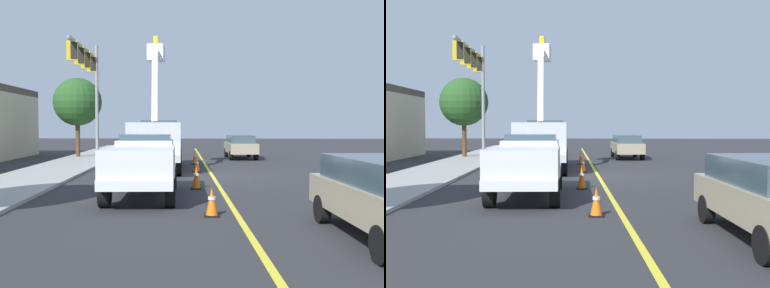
% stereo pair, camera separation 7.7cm
% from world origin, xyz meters
% --- Properties ---
extents(ground, '(120.00, 120.00, 0.00)m').
position_xyz_m(ground, '(0.00, 0.00, 0.00)').
color(ground, '#2D2D30').
extents(sidewalk_far_side, '(60.10, 7.80, 0.12)m').
position_xyz_m(sidewalk_far_side, '(-0.57, 8.04, 0.06)').
color(sidewalk_far_side, '#9E9E99').
rests_on(sidewalk_far_side, ground).
extents(lane_centre_stripe, '(49.89, 3.67, 0.01)m').
position_xyz_m(lane_centre_stripe, '(0.00, 0.00, 0.00)').
color(lane_centre_stripe, yellow).
rests_on(lane_centre_stripe, ground).
extents(utility_bucket_truck, '(8.36, 3.07, 7.29)m').
position_xyz_m(utility_bucket_truck, '(2.81, 2.95, 1.62)').
color(utility_bucket_truck, silver).
rests_on(utility_bucket_truck, ground).
extents(service_pickup_truck, '(5.73, 2.50, 2.06)m').
position_xyz_m(service_pickup_truck, '(-6.41, 2.30, 1.12)').
color(service_pickup_truck, white).
rests_on(service_pickup_truck, ground).
extents(passing_minivan, '(4.92, 2.23, 1.69)m').
position_xyz_m(passing_minivan, '(11.12, -2.03, 0.97)').
color(passing_minivan, tan).
rests_on(passing_minivan, ground).
extents(traffic_cone_leading, '(0.40, 0.40, 0.76)m').
position_xyz_m(traffic_cone_leading, '(-9.37, 0.03, 0.38)').
color(traffic_cone_leading, black).
rests_on(traffic_cone_leading, ground).
extents(traffic_cone_mid_front, '(0.40, 0.40, 0.87)m').
position_xyz_m(traffic_cone_mid_front, '(-4.39, 0.60, 0.43)').
color(traffic_cone_mid_front, black).
rests_on(traffic_cone_mid_front, ground).
extents(traffic_cone_mid_rear, '(0.40, 0.40, 0.76)m').
position_xyz_m(traffic_cone_mid_rear, '(1.69, 0.79, 0.37)').
color(traffic_cone_mid_rear, black).
rests_on(traffic_cone_mid_rear, ground).
extents(traffic_cone_trailing, '(0.40, 0.40, 0.82)m').
position_xyz_m(traffic_cone_trailing, '(6.18, 1.07, 0.40)').
color(traffic_cone_trailing, black).
rests_on(traffic_cone_trailing, ground).
extents(traffic_signal_mast, '(7.53, 0.91, 7.67)m').
position_xyz_m(traffic_signal_mast, '(5.71, 7.46, 5.48)').
color(traffic_signal_mast, gray).
rests_on(traffic_signal_mast, ground).
extents(street_tree_right, '(3.47, 3.47, 5.83)m').
position_xyz_m(street_tree_right, '(10.84, 9.75, 4.07)').
color(street_tree_right, brown).
rests_on(street_tree_right, ground).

